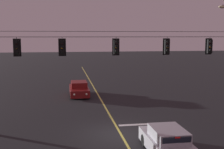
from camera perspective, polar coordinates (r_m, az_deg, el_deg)
ground_plane at (r=18.02m, az=1.71°, el=-11.47°), size 180.00×180.00×0.00m
lane_centre_stripe at (r=25.88m, az=-1.79°, el=-5.55°), size 0.14×60.00×0.01m
stop_bar_paint at (r=19.99m, az=6.21°, el=-9.57°), size 3.40×0.36×0.01m
signal_span_assembly at (r=19.39m, az=0.48°, el=1.27°), size 20.38×0.32×7.19m
traffic_light_leftmost at (r=19.21m, az=-18.01°, el=4.99°), size 0.48×0.41×1.22m
traffic_light_left_inner at (r=18.99m, az=-9.64°, el=5.23°), size 0.48×0.41×1.22m
traffic_light_centre at (r=19.29m, az=0.83°, el=5.37°), size 0.48×0.41×1.22m
traffic_light_right_inner at (r=20.19m, az=10.63°, el=5.34°), size 0.48×0.41×1.22m
traffic_light_rightmost at (r=21.43m, az=18.41°, el=5.20°), size 0.48×0.41×1.22m
car_waiting_near_lane at (r=15.10m, az=10.72°, el=-12.84°), size 1.80×4.33×1.39m
car_oncoming_lead at (r=29.07m, az=-6.40°, el=-2.84°), size 1.80×4.42×1.39m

